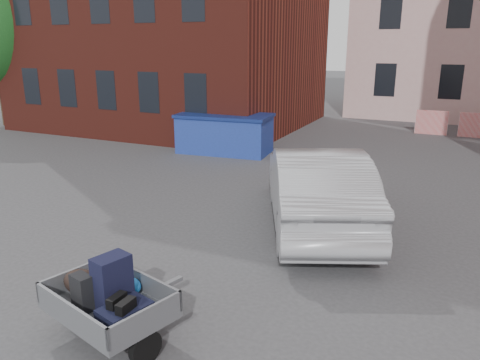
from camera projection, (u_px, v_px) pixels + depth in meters
The scene contains 6 objects.
ground at pixel (215, 270), 8.07m from camera, with size 120.00×120.00×0.00m, color #38383A.
far_building at pixel (114, 39), 34.18m from camera, with size 6.00×6.00×8.00m, color maroon.
barriers at pixel (476, 125), 19.25m from camera, with size 4.70×0.18×1.00m.
trailer at pixel (108, 299), 6.02m from camera, with size 1.84×1.96×1.20m.
dumpster at pixel (225, 133), 16.57m from camera, with size 3.43×2.02×1.37m.
silver_car at pixel (316, 186), 9.88m from camera, with size 1.80×5.16×1.70m, color #A2A4A9.
Camera 1 is at (3.48, -6.43, 3.77)m, focal length 35.00 mm.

